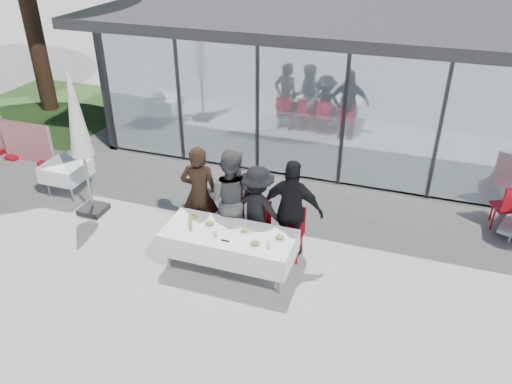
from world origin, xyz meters
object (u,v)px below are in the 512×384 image
dining_table (229,243)px  plate_extra (255,244)px  plate_c (245,230)px  folded_eyeglasses (225,241)px  diner_d (292,210)px  juice_bottle (190,225)px  diner_chair_d (292,229)px  plate_b (210,224)px  diner_chair_a (201,212)px  diner_chair_b (231,218)px  diner_c (258,209)px  diner_chair_c (258,223)px  diner_b (231,198)px  market_umbrella (77,124)px  diner_a (200,194)px  spare_chair_b (509,205)px  plate_d (280,238)px  plate_a (193,217)px  spare_table_left (66,171)px

dining_table → plate_extra: plate_extra is taller
plate_c → folded_eyeglasses: size_ratio=1.65×
diner_d → juice_bottle: size_ratio=12.01×
diner_chair_d → plate_b: 1.47m
diner_chair_a → plate_c: diner_chair_a is taller
diner_chair_b → diner_c: 0.60m
diner_chair_b → diner_chair_c: size_ratio=1.00×
diner_chair_b → diner_chair_d: 1.16m
diner_b → diner_c: 0.53m
diner_chair_b → plate_extra: (0.80, -0.94, 0.24)m
market_umbrella → diner_chair_d: bearing=-0.9°
diner_chair_c → diner_a: bearing=-179.6°
diner_chair_c → plate_extra: bearing=-73.6°
diner_chair_d → folded_eyeglasses: size_ratio=6.96×
diner_c → diner_chair_d: 0.70m
diner_chair_b → diner_c: bearing=-0.8°
diner_a → folded_eyeglasses: 1.35m
juice_bottle → diner_chair_a: bearing=103.4°
folded_eyeglasses → diner_a: bearing=132.4°
diner_c → spare_chair_b: bearing=-147.0°
diner_chair_d → diner_b: bearing=-179.6°
diner_c → plate_extra: diner_c is taller
diner_a → diner_chair_b: 0.74m
plate_d → market_umbrella: size_ratio=0.08×
diner_chair_a → plate_extra: 1.71m
diner_d → plate_d: size_ratio=8.15×
diner_chair_b → diner_chair_c: (0.52, 0.00, 0.00)m
diner_a → plate_c: (1.12, -0.62, -0.17)m
plate_c → diner_d: bearing=43.7°
diner_c → plate_a: diner_c is taller
diner_d → market_umbrella: (-4.28, 0.07, 1.02)m
plate_b → dining_table: bearing=-15.6°
spare_table_left → spare_chair_b: bearing=10.0°
plate_extra → plate_d: bearing=41.3°
plate_a → juice_bottle: (0.10, -0.30, 0.05)m
plate_d → market_umbrella: (-4.25, 0.71, 1.19)m
diner_d → diner_b: bearing=1.0°
juice_bottle → dining_table: bearing=7.9°
plate_a → juice_bottle: 0.32m
diner_chair_d → plate_d: (-0.03, -0.65, 0.24)m
diner_c → plate_extra: (0.28, -0.93, -0.06)m
plate_a → plate_c: bearing=-4.8°
diner_chair_c → plate_d: bearing=-46.9°
diner_c → spare_chair_b: 4.90m
plate_a → plate_b: (0.37, -0.10, 0.00)m
plate_a → folded_eyeglasses: plate_a is taller
diner_chair_c → folded_eyeglasses: bearing=-103.0°
plate_c → market_umbrella: (-3.63, 0.69, 1.19)m
diner_chair_b → spare_table_left: 4.13m
spare_chair_b → juice_bottle: bearing=-150.5°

